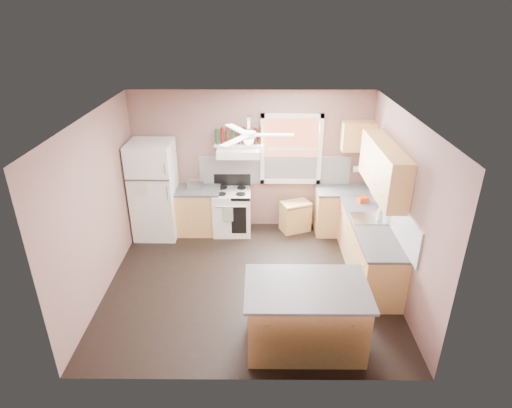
{
  "coord_description": "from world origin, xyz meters",
  "views": [
    {
      "loc": [
        0.14,
        -5.74,
        4.11
      ],
      "look_at": [
        0.1,
        0.3,
        1.25
      ],
      "focal_mm": 30.0,
      "sensor_mm": 36.0,
      "label": 1
    }
  ],
  "objects_px": {
    "refrigerator": "(154,190)",
    "stove": "(232,212)",
    "toaster": "(195,184)",
    "cart": "(295,218)",
    "island": "(305,317)"
  },
  "relations": [
    {
      "from": "toaster",
      "to": "stove",
      "type": "height_order",
      "value": "toaster"
    },
    {
      "from": "refrigerator",
      "to": "toaster",
      "type": "height_order",
      "value": "refrigerator"
    },
    {
      "from": "refrigerator",
      "to": "stove",
      "type": "height_order",
      "value": "refrigerator"
    },
    {
      "from": "stove",
      "to": "island",
      "type": "xyz_separation_m",
      "value": [
        1.12,
        -3.06,
        0.0
      ]
    },
    {
      "from": "toaster",
      "to": "cart",
      "type": "height_order",
      "value": "toaster"
    },
    {
      "from": "island",
      "to": "stove",
      "type": "bearing_deg",
      "value": 110.2
    },
    {
      "from": "toaster",
      "to": "cart",
      "type": "xyz_separation_m",
      "value": [
        1.92,
        0.04,
        -0.72
      ]
    },
    {
      "from": "toaster",
      "to": "stove",
      "type": "distance_m",
      "value": 0.88
    },
    {
      "from": "refrigerator",
      "to": "island",
      "type": "xyz_separation_m",
      "value": [
        2.56,
        -2.95,
        -0.5
      ]
    },
    {
      "from": "refrigerator",
      "to": "island",
      "type": "relative_size",
      "value": 1.26
    },
    {
      "from": "toaster",
      "to": "cart",
      "type": "bearing_deg",
      "value": 8.1
    },
    {
      "from": "refrigerator",
      "to": "toaster",
      "type": "distance_m",
      "value": 0.77
    },
    {
      "from": "refrigerator",
      "to": "stove",
      "type": "bearing_deg",
      "value": 4.99
    },
    {
      "from": "cart",
      "to": "island",
      "type": "distance_m",
      "value": 3.13
    },
    {
      "from": "refrigerator",
      "to": "cart",
      "type": "xyz_separation_m",
      "value": [
        2.68,
        0.17,
        -0.66
      ]
    }
  ]
}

